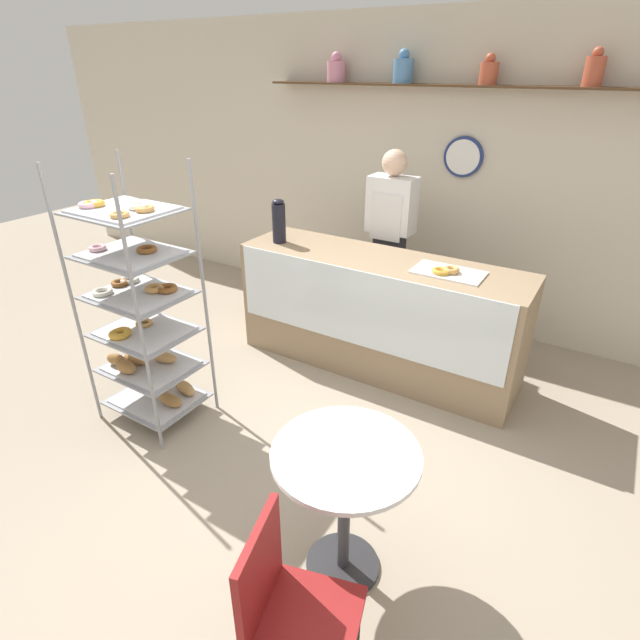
# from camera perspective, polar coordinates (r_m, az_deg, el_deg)

# --- Properties ---
(ground_plane) EXTENTS (14.00, 14.00, 0.00)m
(ground_plane) POSITION_cam_1_polar(r_m,az_deg,el_deg) (3.34, -4.48, -15.64)
(ground_plane) COLOR gray
(back_wall) EXTENTS (10.00, 0.30, 2.70)m
(back_wall) POSITION_cam_1_polar(r_m,az_deg,el_deg) (4.80, 13.52, 15.64)
(back_wall) COLOR beige
(back_wall) RESTS_ON ground_plane
(display_counter) EXTENTS (2.28, 0.63, 0.95)m
(display_counter) POSITION_cam_1_polar(r_m,az_deg,el_deg) (4.05, 6.60, 0.68)
(display_counter) COLOR #937A5B
(display_counter) RESTS_ON ground_plane
(pastry_rack) EXTENTS (0.66, 0.55, 1.78)m
(pastry_rack) POSITION_cam_1_polar(r_m,az_deg,el_deg) (3.51, -19.63, 0.10)
(pastry_rack) COLOR gray
(pastry_rack) RESTS_ON ground_plane
(person_worker) EXTENTS (0.39, 0.23, 1.67)m
(person_worker) POSITION_cam_1_polar(r_m,az_deg,el_deg) (4.42, 7.96, 9.10)
(person_worker) COLOR #282833
(person_worker) RESTS_ON ground_plane
(cafe_table) EXTENTS (0.67, 0.67, 0.75)m
(cafe_table) POSITION_cam_1_polar(r_m,az_deg,el_deg) (2.40, 2.88, -18.20)
(cafe_table) COLOR #262628
(cafe_table) RESTS_ON ground_plane
(cafe_chair) EXTENTS (0.47, 0.47, 0.86)m
(cafe_chair) POSITION_cam_1_polar(r_m,az_deg,el_deg) (2.09, -4.10, -29.47)
(cafe_chair) COLOR black
(cafe_chair) RESTS_ON ground_plane
(coffee_carafe) EXTENTS (0.11, 0.11, 0.36)m
(coffee_carafe) POSITION_cam_1_polar(r_m,az_deg,el_deg) (4.18, -4.73, 11.18)
(coffee_carafe) COLOR black
(coffee_carafe) RESTS_ON display_counter
(donut_tray_counter) EXTENTS (0.50, 0.29, 0.05)m
(donut_tray_counter) POSITION_cam_1_polar(r_m,az_deg,el_deg) (3.65, 14.29, 5.38)
(donut_tray_counter) COLOR white
(donut_tray_counter) RESTS_ON display_counter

